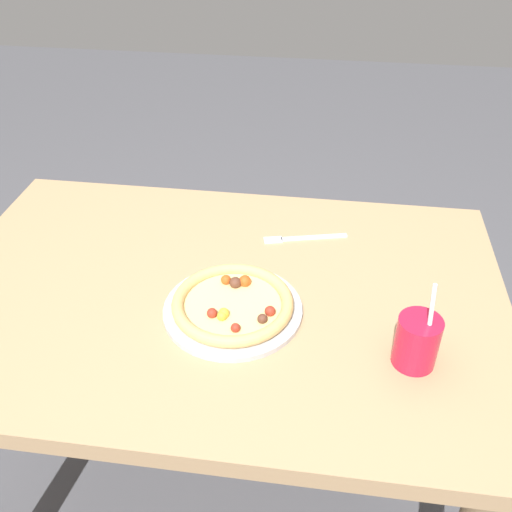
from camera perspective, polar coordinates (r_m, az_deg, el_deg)
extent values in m
plane|color=#4C4C51|center=(1.80, -2.71, -22.08)|extent=(8.00, 8.00, 0.00)
cube|color=tan|center=(1.24, -3.66, -4.08)|extent=(1.21, 0.82, 0.04)
cylinder|color=#826748|center=(1.87, -17.36, -4.72)|extent=(0.07, 0.07, 0.71)
cylinder|color=#826748|center=(1.74, 16.42, -7.91)|extent=(0.07, 0.07, 0.71)
cylinder|color=#B7B7BC|center=(1.17, -2.31, -5.36)|extent=(0.28, 0.28, 0.01)
cylinder|color=#E5CC7F|center=(1.16, -2.32, -4.96)|extent=(0.20, 0.20, 0.01)
torus|color=tan|center=(1.15, -2.33, -4.68)|extent=(0.25, 0.25, 0.02)
sphere|color=brown|center=(1.11, 0.64, -6.27)|extent=(0.02, 0.02, 0.02)
sphere|color=gold|center=(1.12, -3.42, -6.00)|extent=(0.02, 0.02, 0.02)
sphere|color=#BF4C19|center=(1.20, -1.09, -2.40)|extent=(0.03, 0.03, 0.03)
sphere|color=maroon|center=(1.09, -2.06, -7.17)|extent=(0.02, 0.02, 0.02)
sphere|color=maroon|center=(1.13, 1.41, -5.51)|extent=(0.02, 0.02, 0.02)
sphere|color=maroon|center=(1.13, -4.40, -5.70)|extent=(0.02, 0.02, 0.02)
sphere|color=brown|center=(1.19, -2.07, -2.68)|extent=(0.03, 0.03, 0.03)
sphere|color=gold|center=(1.12, -3.23, -5.71)|extent=(0.02, 0.02, 0.02)
sphere|color=#BF4C19|center=(1.20, -3.05, -2.53)|extent=(0.02, 0.02, 0.02)
cylinder|color=red|center=(1.07, 15.71, -8.21)|extent=(0.08, 0.08, 0.10)
cylinder|color=white|center=(1.02, 17.11, -4.95)|extent=(0.01, 0.03, 0.09)
cube|color=silver|center=(1.38, 5.82, 1.86)|extent=(0.16, 0.05, 0.00)
cube|color=silver|center=(1.37, 1.71, 1.60)|extent=(0.05, 0.03, 0.00)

